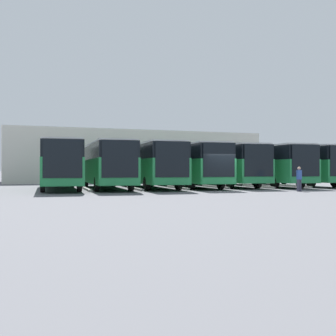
{
  "coord_description": "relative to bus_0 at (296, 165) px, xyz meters",
  "views": [
    {
      "loc": [
        13.27,
        25.47,
        1.46
      ],
      "look_at": [
        1.79,
        -6.17,
        1.57
      ],
      "focal_mm": 45.0,
      "sensor_mm": 36.0,
      "label": 1
    }
  ],
  "objects": [
    {
      "name": "curb_divider_2",
      "position": [
        8.56,
        1.1,
        -1.82
      ],
      "size": [
        0.56,
        5.08,
        0.15
      ],
      "primitive_type": "cube",
      "rotation": [
        0.0,
        0.0,
        -0.06
      ],
      "color": "#B2B2AD",
      "rests_on": "ground_plane"
    },
    {
      "name": "curb_divider_0",
      "position": [
        1.71,
        1.83,
        -1.82
      ],
      "size": [
        0.56,
        5.08,
        0.15
      ],
      "primitive_type": "cube",
      "rotation": [
        0.0,
        0.0,
        -0.06
      ],
      "color": "#B2B2AD",
      "rests_on": "ground_plane"
    },
    {
      "name": "curb_divider_3",
      "position": [
        11.98,
        1.62,
        -1.82
      ],
      "size": [
        0.56,
        5.08,
        0.15
      ],
      "primitive_type": "cube",
      "rotation": [
        0.0,
        0.0,
        -0.06
      ],
      "color": "#B2B2AD",
      "rests_on": "ground_plane"
    },
    {
      "name": "curb_divider_1",
      "position": [
        5.13,
        1.89,
        -1.82
      ],
      "size": [
        0.56,
        5.08,
        0.15
      ],
      "primitive_type": "cube",
      "rotation": [
        0.0,
        0.0,
        -0.06
      ],
      "color": "#B2B2AD",
      "rests_on": "ground_plane"
    },
    {
      "name": "bus_3",
      "position": [
        10.27,
        -0.22,
        0.0
      ],
      "size": [
        3.38,
        12.54,
        3.39
      ],
      "rotation": [
        0.0,
        0.0,
        -0.06
      ],
      "color": "#238447",
      "rests_on": "ground_plane"
    },
    {
      "name": "pedestrian",
      "position": [
        5.87,
        8.13,
        -1.01
      ],
      "size": [
        0.45,
        0.45,
        1.64
      ],
      "rotation": [
        0.0,
        0.0,
        0.26
      ],
      "color": "#38384C",
      "rests_on": "ground_plane"
    },
    {
      "name": "ground_plane",
      "position": [
        10.27,
        5.89,
        -1.89
      ],
      "size": [
        600.0,
        600.0,
        0.0
      ],
      "primitive_type": "plane",
      "color": "#5B5B60"
    },
    {
      "name": "curb_divider_5",
      "position": [
        18.83,
        1.79,
        -1.82
      ],
      "size": [
        0.56,
        5.08,
        0.15
      ],
      "primitive_type": "cube",
      "rotation": [
        0.0,
        0.0,
        -0.06
      ],
      "color": "#B2B2AD",
      "rests_on": "ground_plane"
    },
    {
      "name": "bus_6",
      "position": [
        20.54,
        -0.19,
        0.0
      ],
      "size": [
        3.38,
        12.54,
        3.39
      ],
      "rotation": [
        0.0,
        0.0,
        -0.06
      ],
      "color": "#238447",
      "rests_on": "ground_plane"
    },
    {
      "name": "curb_divider_4",
      "position": [
        15.4,
        1.82,
        -1.82
      ],
      "size": [
        0.56,
        5.08,
        0.15
      ],
      "primitive_type": "cube",
      "rotation": [
        0.0,
        0.0,
        -0.06
      ],
      "color": "#B2B2AD",
      "rests_on": "ground_plane"
    },
    {
      "name": "bus_5",
      "position": [
        17.12,
        -0.05,
        0.0
      ],
      "size": [
        3.38,
        12.54,
        3.39
      ],
      "rotation": [
        0.0,
        0.0,
        -0.06
      ],
      "color": "#238447",
      "rests_on": "ground_plane"
    },
    {
      "name": "bus_0",
      "position": [
        0.0,
        0.0,
        0.0
      ],
      "size": [
        3.38,
        12.54,
        3.39
      ],
      "rotation": [
        0.0,
        0.0,
        -0.06
      ],
      "color": "#238447",
      "rests_on": "ground_plane"
    },
    {
      "name": "station_building",
      "position": [
        10.27,
        -17.88,
        1.06
      ],
      "size": [
        29.17,
        12.71,
        5.84
      ],
      "color": "beige",
      "rests_on": "ground_plane"
    },
    {
      "name": "bus_4",
      "position": [
        13.69,
        -0.01,
        0.0
      ],
      "size": [
        3.38,
        12.54,
        3.39
      ],
      "rotation": [
        0.0,
        0.0,
        -0.06
      ],
      "color": "#238447",
      "rests_on": "ground_plane"
    },
    {
      "name": "bus_2",
      "position": [
        6.85,
        -0.73,
        0.0
      ],
      "size": [
        3.38,
        12.54,
        3.39
      ],
      "rotation": [
        0.0,
        0.0,
        -0.06
      ],
      "color": "#238447",
      "rests_on": "ground_plane"
    },
    {
      "name": "bus_1",
      "position": [
        3.42,
        0.05,
        0.0
      ],
      "size": [
        3.38,
        12.54,
        3.39
      ],
      "rotation": [
        0.0,
        0.0,
        -0.06
      ],
      "color": "#238447",
      "rests_on": "ground_plane"
    }
  ]
}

